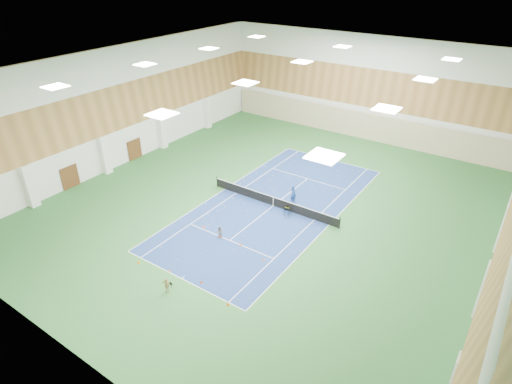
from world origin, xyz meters
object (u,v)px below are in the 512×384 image
child_court (220,232)px  ball_cart (287,211)px  tennis_net (273,201)px  child_apron (166,285)px  coach (293,194)px

child_court → ball_cart: 6.51m
tennis_net → ball_cart: (1.77, -0.60, -0.14)m
child_court → child_apron: size_ratio=1.01×
coach → tennis_net: bearing=71.3°
child_court → coach: bearing=56.9°
coach → ball_cart: bearing=125.8°
tennis_net → coach: 1.92m
ball_cart → child_court: bearing=-129.7°
coach → child_court: size_ratio=1.56×
tennis_net → child_apron: bearing=-89.5°
coach → ball_cart: (0.60, -2.08, -0.47)m
ball_cart → child_apron: bearing=-113.9°
tennis_net → child_court: bearing=-96.9°
child_court → child_apron: (0.91, -6.81, -0.00)m
child_apron → coach: bearing=74.7°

